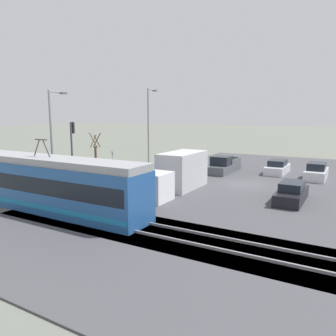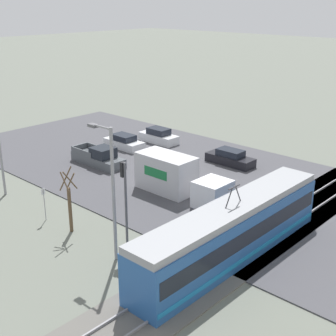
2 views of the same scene
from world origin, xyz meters
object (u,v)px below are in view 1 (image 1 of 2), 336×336
at_px(traffic_light_pole, 72,146).
at_px(street_lamp_near_crossing, 149,122).
at_px(pickup_truck, 224,166).
at_px(sedan_car_2, 277,168).
at_px(street_tree, 96,158).
at_px(no_parking_sign, 112,160).
at_px(box_truck, 176,174).
at_px(light_rail_tram, 44,183).
at_px(street_lamp_mid_block, 53,132).
at_px(sedan_car_1, 316,172).
at_px(sedan_car_0, 292,193).

distance_m(traffic_light_pole, street_lamp_near_crossing, 13.67).
distance_m(pickup_truck, street_lamp_near_crossing, 10.72).
relative_size(sedan_car_2, street_tree, 1.01).
height_order(pickup_truck, no_parking_sign, no_parking_sign).
bearing_deg(pickup_truck, box_truck, 88.15).
bearing_deg(light_rail_tram, sedan_car_2, -116.38).
xyz_separation_m(street_tree, street_lamp_mid_block, (0.35, 4.78, 2.71)).
bearing_deg(box_truck, pickup_truck, -91.85).
relative_size(sedan_car_2, street_lamp_near_crossing, 0.49).
xyz_separation_m(box_truck, sedan_car_1, (-9.46, -11.10, -0.75)).
relative_size(sedan_car_1, street_lamp_mid_block, 0.55).
bearing_deg(sedan_car_0, sedan_car_1, 86.53).
bearing_deg(box_truck, street_lamp_near_crossing, -47.93).
bearing_deg(traffic_light_pole, street_lamp_near_crossing, -85.61).
height_order(sedan_car_2, no_parking_sign, no_parking_sign).
relative_size(street_lamp_mid_block, no_parking_sign, 3.45).
relative_size(sedan_car_2, street_lamp_mid_block, 0.55).
relative_size(light_rail_tram, street_tree, 3.48).
bearing_deg(sedan_car_2, no_parking_sign, 29.27).
relative_size(street_tree, no_parking_sign, 1.89).
distance_m(sedan_car_1, street_lamp_near_crossing, 19.40).
xyz_separation_m(light_rail_tram, street_lamp_mid_block, (4.87, -5.19, 3.00)).
height_order(street_tree, street_lamp_mid_block, street_lamp_mid_block).
bearing_deg(light_rail_tram, street_lamp_near_crossing, -77.39).
distance_m(pickup_truck, street_lamp_mid_block, 17.76).
xyz_separation_m(sedan_car_0, street_lamp_mid_block, (18.78, 4.83, 4.09)).
distance_m(sedan_car_2, traffic_light_pole, 21.04).
xyz_separation_m(pickup_truck, no_parking_sign, (10.11, 6.38, 0.69)).
xyz_separation_m(traffic_light_pole, street_lamp_mid_block, (1.58, 0.60, 1.14)).
xyz_separation_m(pickup_truck, street_lamp_near_crossing, (9.71, -0.19, 4.54)).
bearing_deg(box_truck, street_tree, -6.19).
bearing_deg(street_lamp_mid_block, pickup_truck, -126.32).
bearing_deg(no_parking_sign, traffic_light_pole, 101.69).
distance_m(light_rail_tram, traffic_light_pole, 6.92).
bearing_deg(sedan_car_1, traffic_light_pole, -141.35).
height_order(sedan_car_0, no_parking_sign, no_parking_sign).
bearing_deg(sedan_car_0, light_rail_tram, -144.22).
height_order(sedan_car_1, street_lamp_mid_block, street_lamp_mid_block).
bearing_deg(sedan_car_1, box_truck, -130.45).
distance_m(sedan_car_2, street_lamp_mid_block, 22.72).
xyz_separation_m(street_lamp_mid_block, no_parking_sign, (-0.14, -7.57, -3.31)).
bearing_deg(no_parking_sign, sedan_car_1, -159.29).
height_order(sedan_car_0, street_lamp_mid_block, street_lamp_mid_block).
bearing_deg(light_rail_tram, box_truck, -119.51).
relative_size(pickup_truck, street_tree, 1.28).
distance_m(sedan_car_1, no_parking_sign, 20.58).
bearing_deg(box_truck, sedan_car_0, -172.98).
bearing_deg(street_tree, sedan_car_0, -179.84).
distance_m(traffic_light_pole, street_tree, 4.63).
distance_m(pickup_truck, sedan_car_0, 12.48).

